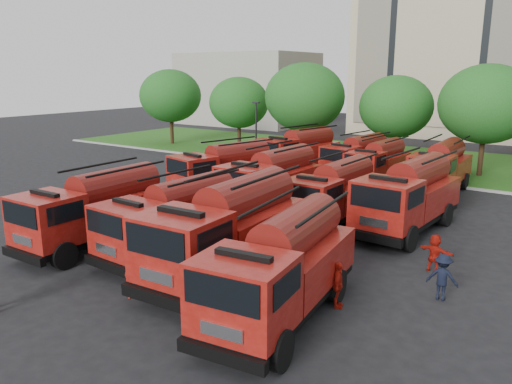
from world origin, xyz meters
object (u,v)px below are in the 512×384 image
(fire_truck_1, at_px, (174,218))
(fire_truck_4, at_px, (224,169))
(fire_truck_6, at_px, (334,193))
(firefighter_4, at_px, (196,222))
(fire_truck_2, at_px, (228,229))
(fire_truck_3, at_px, (282,267))
(fire_truck_5, at_px, (272,179))
(firefighter_0, at_px, (135,298))
(firefighter_2, at_px, (337,307))
(fire_truck_8, at_px, (299,151))
(fire_truck_10, at_px, (379,162))
(fire_truck_11, at_px, (441,167))
(firefighter_5, at_px, (433,271))
(fire_truck_0, at_px, (96,209))
(fire_truck_7, at_px, (409,196))
(firefighter_3, at_px, (440,299))
(fire_truck_9, at_px, (357,157))

(fire_truck_1, bearing_deg, fire_truck_4, 119.24)
(fire_truck_6, height_order, firefighter_4, fire_truck_6)
(fire_truck_6, bearing_deg, fire_truck_4, 169.96)
(fire_truck_1, distance_m, fire_truck_2, 3.28)
(fire_truck_3, distance_m, fire_truck_6, 10.35)
(fire_truck_5, xyz_separation_m, firefighter_0, (2.31, -12.11, -1.67))
(fire_truck_6, distance_m, firefighter_2, 9.45)
(fire_truck_1, height_order, fire_truck_8, fire_truck_8)
(fire_truck_4, distance_m, fire_truck_10, 10.69)
(fire_truck_3, bearing_deg, fire_truck_10, 96.12)
(fire_truck_6, height_order, fire_truck_11, fire_truck_11)
(fire_truck_10, bearing_deg, fire_truck_5, -101.70)
(fire_truck_3, distance_m, firefighter_5, 7.19)
(fire_truck_0, xyz_separation_m, fire_truck_5, (3.06, 9.33, 0.03))
(fire_truck_7, height_order, firefighter_0, fire_truck_7)
(fire_truck_2, relative_size, firefighter_2, 5.21)
(firefighter_0, height_order, firefighter_2, firefighter_0)
(fire_truck_11, bearing_deg, fire_truck_0, -118.54)
(fire_truck_0, relative_size, firefighter_0, 4.36)
(fire_truck_7, distance_m, firefighter_3, 7.73)
(firefighter_4, bearing_deg, fire_truck_8, -58.04)
(firefighter_3, bearing_deg, firefighter_5, -74.48)
(fire_truck_9, bearing_deg, fire_truck_3, -64.91)
(firefighter_2, bearing_deg, fire_truck_0, 70.22)
(firefighter_4, bearing_deg, firefighter_5, -154.80)
(firefighter_3, bearing_deg, fire_truck_2, 13.42)
(fire_truck_5, relative_size, fire_truck_7, 0.96)
(fire_truck_5, bearing_deg, fire_truck_9, 89.55)
(fire_truck_4, relative_size, firefighter_2, 4.77)
(fire_truck_7, relative_size, firefighter_3, 4.84)
(fire_truck_6, bearing_deg, fire_truck_5, 173.51)
(fire_truck_4, bearing_deg, fire_truck_7, 10.55)
(fire_truck_0, bearing_deg, fire_truck_4, 94.91)
(fire_truck_0, distance_m, fire_truck_4, 10.48)
(fire_truck_0, distance_m, firefighter_3, 14.31)
(fire_truck_0, height_order, fire_truck_10, fire_truck_0)
(fire_truck_6, distance_m, fire_truck_8, 12.98)
(fire_truck_10, relative_size, firefighter_2, 4.23)
(fire_truck_8, bearing_deg, fire_truck_0, -77.66)
(firefighter_2, bearing_deg, fire_truck_7, -17.38)
(fire_truck_1, xyz_separation_m, fire_truck_10, (1.96, 17.71, -0.11))
(fire_truck_5, bearing_deg, firefighter_0, -76.94)
(firefighter_3, bearing_deg, fire_truck_6, -45.85)
(fire_truck_5, distance_m, firefighter_0, 12.44)
(fire_truck_9, xyz_separation_m, firefighter_5, (9.46, -14.52, -1.51))
(fire_truck_1, height_order, fire_truck_11, fire_truck_11)
(fire_truck_0, distance_m, firefighter_5, 14.14)
(firefighter_4, relative_size, firefighter_5, 1.21)
(fire_truck_10, height_order, firefighter_0, fire_truck_10)
(fire_truck_0, height_order, firefighter_0, fire_truck_0)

